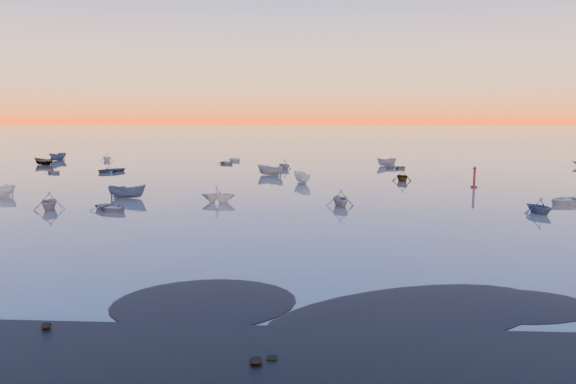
# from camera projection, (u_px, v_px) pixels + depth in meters

# --- Properties ---
(ground) EXTENTS (600.00, 600.00, 0.00)m
(ground) POSITION_uv_depth(u_px,v_px,m) (305.00, 154.00, 126.54)
(ground) COLOR #625B52
(ground) RESTS_ON ground
(mud_lobes) EXTENTS (140.00, 6.00, 0.07)m
(mud_lobes) POSITION_uv_depth(u_px,v_px,m) (245.00, 310.00, 26.71)
(mud_lobes) COLOR black
(mud_lobes) RESTS_ON ground
(moored_fleet) EXTENTS (124.00, 58.00, 1.20)m
(moored_fleet) POSITION_uv_depth(u_px,v_px,m) (296.00, 178.00, 80.08)
(moored_fleet) COLOR silver
(moored_fleet) RESTS_ON ground
(boat_near_left) EXTENTS (3.94, 4.42, 1.05)m
(boat_near_left) POSITION_uv_depth(u_px,v_px,m) (112.00, 211.00, 53.72)
(boat_near_left) COLOR slate
(boat_near_left) RESTS_ON ground
(boat_near_center) EXTENTS (1.82, 4.28, 1.48)m
(boat_near_center) POSITION_uv_depth(u_px,v_px,m) (127.00, 198.00, 61.72)
(boat_near_center) COLOR #334762
(boat_near_center) RESTS_ON ground
(boat_near_right) EXTENTS (3.59, 2.66, 1.14)m
(boat_near_right) POSITION_uv_depth(u_px,v_px,m) (539.00, 213.00, 52.36)
(boat_near_right) COLOR #334762
(boat_near_right) RESTS_ON ground
(channel_marker) EXTENTS (0.80, 0.80, 2.85)m
(channel_marker) POSITION_uv_depth(u_px,v_px,m) (474.00, 179.00, 70.29)
(channel_marker) COLOR #47120F
(channel_marker) RESTS_ON ground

